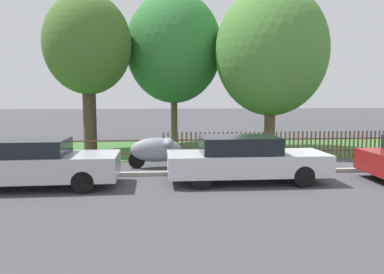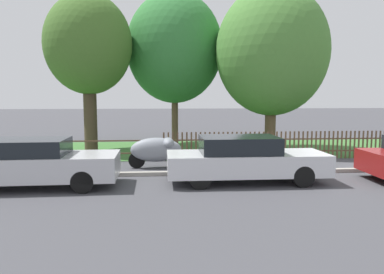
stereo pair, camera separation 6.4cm
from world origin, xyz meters
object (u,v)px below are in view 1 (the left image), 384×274
parked_car_black_saloon (245,159)px  tree_mid_park (271,52)px  parked_car_silver_hatchback (34,163)px  tree_nearest_kerb (88,45)px  tree_behind_motorcycle (174,48)px  covered_motorcycle (157,150)px

parked_car_black_saloon → tree_mid_park: bearing=67.5°
tree_mid_park → parked_car_black_saloon: bearing=-112.5°
parked_car_silver_hatchback → tree_mid_park: size_ratio=0.60×
tree_nearest_kerb → tree_behind_motorcycle: size_ratio=0.92×
parked_car_black_saloon → covered_motorcycle: bearing=136.9°
parked_car_black_saloon → tree_behind_motorcycle: size_ratio=0.60×
parked_car_black_saloon → tree_nearest_kerb: size_ratio=0.65×
covered_motorcycle → tree_behind_motorcycle: 7.44m
tree_nearest_kerb → tree_behind_motorcycle: (3.85, 1.78, 0.15)m
parked_car_black_saloon → tree_mid_park: tree_mid_park is taller
parked_car_black_saloon → tree_behind_motorcycle: bearing=101.2°
covered_motorcycle → tree_mid_park: bearing=35.8°
covered_motorcycle → tree_mid_park: 7.44m
tree_nearest_kerb → tree_mid_park: bearing=-3.1°
covered_motorcycle → tree_behind_motorcycle: (0.83, 6.11, 4.17)m
parked_car_black_saloon → covered_motorcycle: (-2.50, 2.34, -0.04)m
tree_nearest_kerb → tree_behind_motorcycle: tree_behind_motorcycle is taller
covered_motorcycle → tree_mid_park: (5.09, 3.89, 3.79)m
parked_car_silver_hatchback → tree_nearest_kerb: 7.89m
tree_nearest_kerb → tree_behind_motorcycle: 4.24m
parked_car_silver_hatchback → tree_behind_motorcycle: size_ratio=0.58×
parked_car_black_saloon → tree_nearest_kerb: bearing=129.7°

